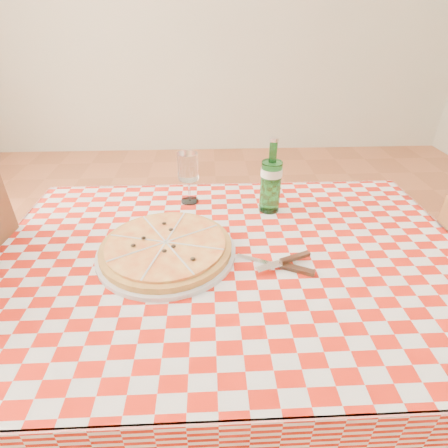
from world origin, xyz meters
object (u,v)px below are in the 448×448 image
at_px(water_bottle, 271,176).
at_px(wine_glass, 189,178).
at_px(dining_table, 232,282).
at_px(pizza_plate, 166,247).

height_order(water_bottle, wine_glass, water_bottle).
relative_size(water_bottle, wine_glass, 1.40).
distance_m(dining_table, pizza_plate, 0.22).
bearing_deg(dining_table, water_bottle, 60.54).
xyz_separation_m(water_bottle, wine_glass, (-0.26, 0.07, -0.03)).
xyz_separation_m(dining_table, water_bottle, (0.14, 0.24, 0.22)).
distance_m(water_bottle, wine_glass, 0.27).
xyz_separation_m(pizza_plate, wine_glass, (0.05, 0.30, 0.06)).
distance_m(pizza_plate, wine_glass, 0.31).
height_order(pizza_plate, water_bottle, water_bottle).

